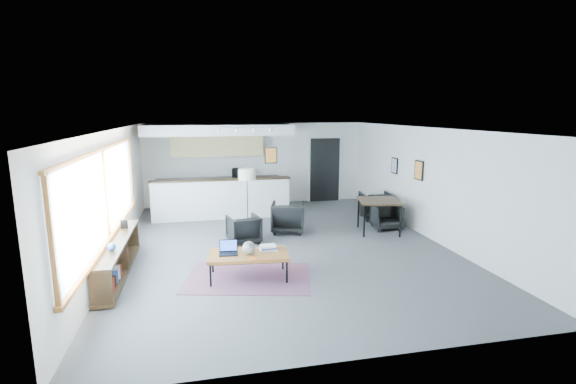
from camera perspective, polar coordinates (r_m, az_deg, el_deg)
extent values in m
cube|color=#464649|center=(9.45, -0.67, -7.34)|extent=(7.00, 9.00, 0.01)
cube|color=white|center=(8.98, -0.70, 8.68)|extent=(7.00, 9.00, 0.01)
cube|color=silver|center=(13.52, -4.47, 3.86)|extent=(7.00, 0.01, 2.60)
cube|color=silver|center=(4.93, 9.85, -8.90)|extent=(7.00, 0.01, 2.60)
cube|color=silver|center=(9.12, -22.81, -0.41)|extent=(0.01, 9.00, 2.60)
cube|color=silver|center=(10.39, 18.63, 1.18)|extent=(0.01, 9.00, 2.60)
cube|color=#8CBFFF|center=(8.21, -23.81, -0.24)|extent=(0.02, 5.80, 1.55)
cube|color=brown|center=(8.38, -23.18, -5.60)|extent=(0.10, 5.95, 0.06)
cube|color=brown|center=(8.10, -24.10, 5.32)|extent=(0.06, 5.95, 0.06)
cube|color=brown|center=(5.47, -29.60, -6.01)|extent=(0.06, 0.06, 1.60)
cube|color=brown|center=(8.21, -23.67, -0.24)|extent=(0.06, 0.06, 1.60)
cube|color=brown|center=(11.03, -20.74, 2.63)|extent=(0.06, 0.06, 1.60)
cube|color=#2F2010|center=(8.28, -22.32, -6.31)|extent=(0.35, 3.00, 0.05)
cube|color=#2F2010|center=(8.46, -22.03, -10.00)|extent=(0.35, 3.00, 0.05)
cube|color=#2F2010|center=(7.04, -24.21, -12.01)|extent=(0.33, 0.04, 0.55)
cube|color=#2F2010|center=(8.37, -22.17, -8.21)|extent=(0.33, 0.04, 0.55)
cube|color=#2F2010|center=(9.74, -20.73, -5.46)|extent=(0.33, 0.04, 0.55)
cube|color=#3359A5|center=(7.23, -23.86, -12.69)|extent=(0.18, 0.04, 0.20)
cube|color=silver|center=(7.38, -23.60, -12.10)|extent=(0.18, 0.04, 0.22)
cube|color=maroon|center=(7.53, -23.35, -11.53)|extent=(0.18, 0.04, 0.24)
cube|color=#2F2010|center=(7.70, -23.10, -11.20)|extent=(0.18, 0.04, 0.20)
cube|color=#3359A5|center=(7.85, -22.87, -10.67)|extent=(0.18, 0.04, 0.22)
cube|color=silver|center=(8.00, -22.65, -10.16)|extent=(0.18, 0.04, 0.24)
cube|color=maroon|center=(8.16, -22.43, -9.87)|extent=(0.18, 0.04, 0.20)
cube|color=#2F2010|center=(8.32, -22.23, -9.40)|extent=(0.18, 0.04, 0.22)
cube|color=#3359A5|center=(8.47, -22.04, -8.94)|extent=(0.18, 0.03, 0.24)
cube|color=silver|center=(8.63, -21.84, -8.69)|extent=(0.18, 0.03, 0.20)
cube|color=maroon|center=(8.79, -21.66, -8.26)|extent=(0.18, 0.03, 0.22)
cube|color=#2F2010|center=(8.95, -21.49, -7.85)|extent=(0.18, 0.04, 0.24)
cube|color=black|center=(9.01, -21.50, -4.13)|extent=(0.14, 0.02, 0.18)
sphere|color=#264C99|center=(7.69, -22.99, -6.93)|extent=(0.14, 0.14, 0.14)
cube|color=white|center=(11.76, -9.04, -1.01)|extent=(3.80, 0.25, 1.10)
cube|color=#2F2010|center=(11.66, -9.12, 1.68)|extent=(3.85, 0.32, 0.04)
cube|color=white|center=(13.20, -9.37, -0.16)|extent=(3.80, 0.60, 0.90)
cube|color=#2D2D2D|center=(13.12, -9.44, 1.81)|extent=(3.82, 0.62, 0.04)
cube|color=tan|center=(13.15, -9.61, 6.39)|extent=(2.80, 0.35, 0.70)
cube|color=white|center=(12.42, -9.53, 8.45)|extent=(4.20, 1.80, 0.30)
cube|color=black|center=(11.74, -2.35, 5.02)|extent=(0.35, 0.03, 0.45)
cube|color=orange|center=(11.72, -2.34, 5.02)|extent=(0.30, 0.01, 0.40)
cube|color=black|center=(13.96, 5.00, 3.05)|extent=(1.00, 0.12, 2.10)
cube|color=white|center=(13.83, 2.93, 3.00)|extent=(0.06, 0.10, 2.10)
cube|color=white|center=(14.13, 7.01, 3.10)|extent=(0.06, 0.10, 2.10)
cube|color=white|center=(13.87, 5.06, 7.43)|extent=(1.10, 0.10, 0.06)
cube|color=silver|center=(11.07, -6.07, 8.82)|extent=(1.60, 0.04, 0.04)
cylinder|color=silver|center=(11.02, -9.45, 8.31)|extent=(0.07, 0.07, 0.09)
cylinder|color=silver|center=(11.05, -7.10, 8.38)|extent=(0.07, 0.07, 0.09)
cylinder|color=silver|center=(11.10, -4.76, 8.43)|extent=(0.07, 0.07, 0.09)
cylinder|color=silver|center=(11.17, -2.44, 8.47)|extent=(0.07, 0.07, 0.09)
cube|color=black|center=(10.68, 17.46, 2.86)|extent=(0.03, 0.38, 0.48)
cube|color=orange|center=(10.67, 17.39, 2.85)|extent=(0.00, 0.32, 0.42)
cube|color=black|center=(11.82, 14.37, 3.51)|extent=(0.03, 0.34, 0.44)
cube|color=#859FC5|center=(11.82, 14.30, 3.51)|extent=(0.00, 0.28, 0.38)
cube|color=#543042|center=(7.74, -5.39, -11.55)|extent=(2.50, 1.97, 0.01)
cube|color=brown|center=(7.58, -5.44, -8.54)|extent=(1.48, 0.89, 0.05)
cube|color=black|center=(7.37, -10.54, -11.17)|extent=(0.04, 0.04, 0.42)
cube|color=black|center=(7.98, -10.25, -9.41)|extent=(0.04, 0.04, 0.42)
cube|color=black|center=(7.40, -0.16, -10.89)|extent=(0.04, 0.04, 0.42)
cube|color=black|center=(8.01, -0.72, -9.16)|extent=(0.04, 0.04, 0.42)
cube|color=black|center=(7.29, -5.37, -9.64)|extent=(1.35, 0.15, 0.03)
cube|color=black|center=(7.90, -5.51, -7.97)|extent=(1.35, 0.15, 0.03)
cube|color=black|center=(7.56, -8.14, -8.37)|extent=(0.34, 0.26, 0.02)
cube|color=black|center=(7.64, -8.15, -7.25)|extent=(0.33, 0.09, 0.21)
cube|color=blue|center=(7.63, -8.15, -7.26)|extent=(0.30, 0.07, 0.18)
sphere|color=gray|center=(7.48, -5.37, -7.62)|extent=(0.24, 0.24, 0.24)
cube|color=silver|center=(7.71, -2.67, -7.80)|extent=(0.32, 0.26, 0.04)
cube|color=#3359A5|center=(7.70, -2.68, -7.56)|extent=(0.29, 0.24, 0.03)
cube|color=silver|center=(7.67, -2.73, -7.40)|extent=(0.27, 0.22, 0.03)
cube|color=#E5590C|center=(7.34, -4.87, -8.96)|extent=(0.12, 0.12, 0.01)
imported|color=black|center=(9.62, -6.08, -4.87)|extent=(0.79, 0.76, 0.69)
imported|color=black|center=(10.38, 0.00, -3.28)|extent=(0.97, 0.93, 0.82)
cylinder|color=black|center=(10.95, -5.50, -4.71)|extent=(0.27, 0.27, 0.03)
cylinder|color=black|center=(10.79, -5.56, -1.35)|extent=(0.02, 0.02, 1.29)
cylinder|color=beige|center=(10.66, -5.63, 2.43)|extent=(0.44, 0.44, 0.29)
cube|color=#2F2010|center=(10.51, 12.37, -1.20)|extent=(1.15, 1.15, 0.04)
cylinder|color=black|center=(10.11, 10.40, -3.99)|extent=(0.05, 0.05, 0.77)
cylinder|color=black|center=(10.93, 9.60, -2.83)|extent=(0.05, 0.05, 0.77)
cylinder|color=black|center=(10.30, 15.12, -3.91)|extent=(0.05, 0.05, 0.77)
cylinder|color=black|center=(11.10, 13.98, -2.78)|extent=(0.05, 0.05, 0.77)
imported|color=black|center=(10.96, 13.29, -3.40)|extent=(0.62, 0.59, 0.60)
imported|color=black|center=(11.91, 11.88, -1.94)|extent=(0.77, 0.73, 0.71)
imported|color=black|center=(13.14, -6.52, 2.75)|extent=(0.55, 0.36, 0.35)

